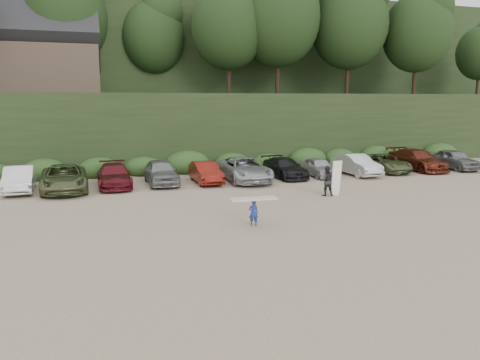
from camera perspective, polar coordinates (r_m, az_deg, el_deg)
name	(u,v)px	position (r m, az deg, el deg)	size (l,w,h in m)	color
ground	(289,215)	(22.92, 6.04, -4.22)	(120.00, 120.00, 0.00)	tan
hillside_backdrop	(164,50)	(57.21, -9.23, 15.40)	(90.00, 41.50, 28.00)	black
parked_cars	(244,169)	(32.28, 0.53, 1.32)	(37.04, 6.43, 1.63)	silver
child_surfer	(254,207)	(20.67, 1.66, -3.28)	(2.12, 0.68, 1.26)	navy
adult_surfer	(327,181)	(27.52, 10.59, -0.08)	(1.33, 0.87, 2.05)	black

